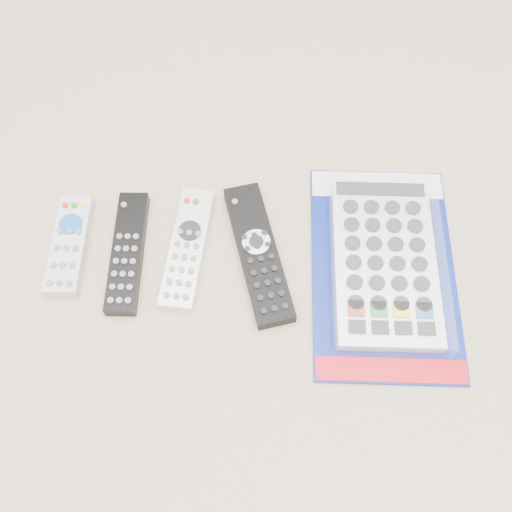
{
  "coord_description": "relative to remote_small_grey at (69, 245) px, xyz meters",
  "views": [
    {
      "loc": [
        0.0,
        -0.36,
        0.74
      ],
      "look_at": [
        0.03,
        0.02,
        0.01
      ],
      "focal_mm": 40.0,
      "sensor_mm": 36.0,
      "label": 1
    }
  ],
  "objects": [
    {
      "name": "remote_small_grey",
      "position": [
        0.0,
        0.0,
        0.0
      ],
      "size": [
        0.06,
        0.16,
        0.02
      ],
      "rotation": [
        0.0,
        0.0,
        -0.09
      ],
      "color": "#B8B8BB",
      "rests_on": "ground"
    },
    {
      "name": "remote_slim_black",
      "position": [
        0.08,
        -0.02,
        -0.0
      ],
      "size": [
        0.06,
        0.2,
        0.02
      ],
      "rotation": [
        0.0,
        0.0,
        -0.09
      ],
      "color": "black",
      "rests_on": "ground"
    },
    {
      "name": "jumbo_remote_packaged",
      "position": [
        0.45,
        -0.06,
        0.01
      ],
      "size": [
        0.24,
        0.36,
        0.05
      ],
      "rotation": [
        0.0,
        0.0,
        -0.11
      ],
      "color": "navy",
      "rests_on": "ground"
    },
    {
      "name": "remote_large_black",
      "position": [
        0.27,
        -0.03,
        0.0
      ],
      "size": [
        0.09,
        0.23,
        0.02
      ],
      "rotation": [
        0.0,
        0.0,
        0.16
      ],
      "color": "black",
      "rests_on": "ground"
    },
    {
      "name": "remote_silver_dvd",
      "position": [
        0.17,
        -0.02,
        -0.0
      ],
      "size": [
        0.09,
        0.2,
        0.02
      ],
      "rotation": [
        0.0,
        0.0,
        -0.2
      ],
      "color": "silver",
      "rests_on": "ground"
    }
  ]
}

